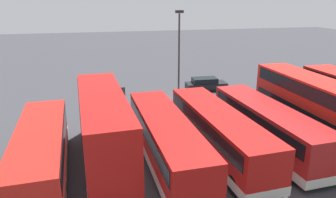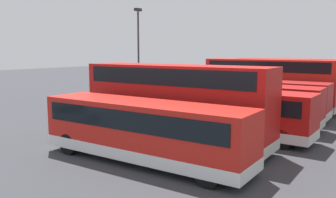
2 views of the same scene
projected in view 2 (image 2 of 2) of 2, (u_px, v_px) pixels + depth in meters
The scene contains 11 objects.
ground_plane at pixel (125, 109), 32.51m from camera, with size 140.00×140.00×0.00m, color #38383D.
bus_double_decker_near_end at pixel (289, 81), 33.90m from camera, with size 2.92×10.38×4.55m.
bus_double_decker_second at pixel (269, 83), 31.63m from camera, with size 2.74×11.70×4.55m.
bus_single_deck_third at pixel (255, 97), 28.68m from camera, with size 3.19×11.49×2.95m.
bus_single_deck_fourth at pixel (236, 102), 25.70m from camera, with size 3.26×11.89×2.95m.
bus_single_deck_fifth at pixel (217, 109), 22.64m from camera, with size 2.96×12.12×2.95m.
bus_double_decker_sixth at pixel (176, 102), 19.95m from camera, with size 3.17×11.28×4.55m.
bus_single_deck_seventh at pixel (143, 129), 16.85m from camera, with size 3.15×11.07×2.95m.
car_hatchback_silver at pixel (131, 94), 37.94m from camera, with size 4.56×1.99×1.43m.
lamp_post_tall at pixel (138, 53), 30.62m from camera, with size 0.70×0.30×8.90m.
waste_bin_yellow at pixel (57, 107), 30.74m from camera, with size 0.60×0.60×0.95m, color #333338.
Camera 2 is at (23.23, 22.46, 5.38)m, focal length 37.81 mm.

